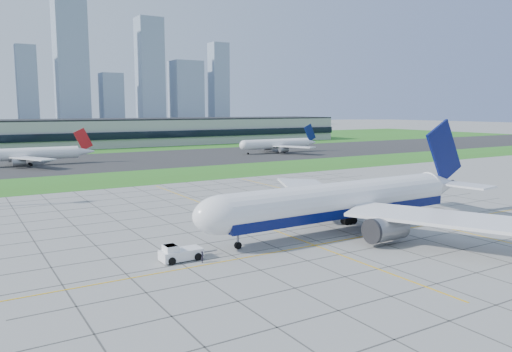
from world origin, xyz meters
The scene contains 13 objects.
ground centered at (0.00, 0.00, 0.00)m, with size 1400.00×1400.00×0.00m, color gray.
grass_median centered at (0.00, 90.00, 0.02)m, with size 700.00×35.00×0.04m, color #336D1F.
asphalt_taxiway centered at (0.00, 145.00, 0.03)m, with size 700.00×75.00×0.04m, color #383838.
grass_far centered at (0.00, 255.00, 0.02)m, with size 700.00×145.00×0.04m, color #336D1F.
apron_markings centered at (0.43, 11.09, 0.02)m, with size 120.00×130.00×0.03m.
terminal centered at (40.00, 229.87, 7.89)m, with size 260.00×43.00×15.80m.
city_skyline centered at (-8.71, 520.00, 59.09)m, with size 523.00×32.40×160.00m.
airliner centered at (0.09, 2.95, 5.36)m, with size 62.29×63.12×19.61m.
pushback_tug centered at (-31.66, 1.78, 1.09)m, with size 8.86×3.20×2.46m.
crew_near centered at (-29.22, -0.89, 0.84)m, with size 0.61×0.40×1.67m, color black.
crew_far centered at (26.97, -8.27, 0.79)m, with size 0.77×0.60×1.58m, color black.
distant_jet_1 centered at (-36.14, 144.07, 4.49)m, with size 48.53×42.66×14.08m.
distant_jet_2 centered at (78.67, 140.44, 4.49)m, with size 42.59×42.66×14.08m.
Camera 1 is at (-58.52, -63.30, 21.73)m, focal length 35.00 mm.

